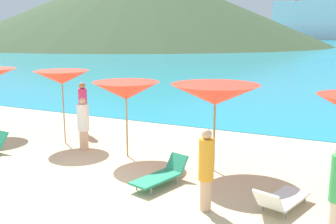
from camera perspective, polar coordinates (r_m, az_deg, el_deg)
ground_plane at (r=18.22m, az=6.73°, el=-0.38°), size 50.00×100.00×0.30m
headland_hill at (r=125.82m, az=-3.93°, el=15.34°), size 114.09×114.09×24.29m
umbrella_2 at (r=12.97m, az=-15.32°, el=4.91°), size 1.92×1.92×2.39m
umbrella_3 at (r=11.19m, az=-6.17°, el=3.12°), size 2.08×2.08×2.21m
umbrella_4 at (r=9.97m, az=6.94°, el=2.54°), size 2.51×2.51×2.30m
lounge_chair_0 at (r=9.39m, az=-0.98°, el=-9.16°), size 0.93×1.66×0.61m
lounge_chair_2 at (r=8.46m, az=16.30°, el=-12.14°), size 0.99×1.66×0.60m
beachgoer_0 at (r=7.91m, az=5.61°, el=-8.14°), size 0.31×0.31×1.72m
beachgoer_1 at (r=12.20m, az=-12.35°, el=-1.60°), size 0.36×0.36×1.65m
beachgoer_4 at (r=14.18m, az=-12.37°, el=0.81°), size 0.31×0.31×1.87m
cruise_ship at (r=240.89m, az=19.63°, el=12.27°), size 50.85×9.82×24.86m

